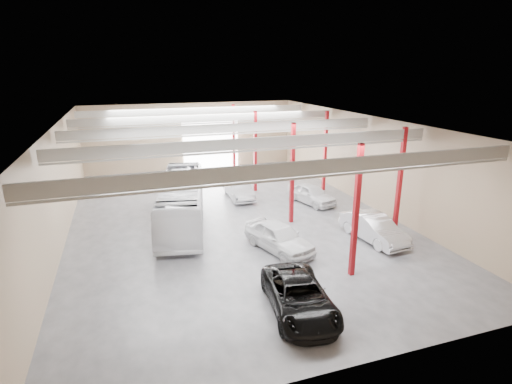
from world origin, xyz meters
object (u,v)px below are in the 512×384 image
car_row_b (239,189)px  car_row_c (183,177)px  car_row_a (279,237)px  black_sedan (299,296)px  car_right_far (311,194)px  car_right_near (374,228)px  coach_bus (182,201)px

car_row_b → car_row_c: car_row_b is taller
car_row_c → car_row_a: bearing=-64.6°
black_sedan → car_row_a: bearing=84.2°
car_row_b → car_right_far: 6.07m
car_row_a → black_sedan: bearing=-120.7°
car_row_b → black_sedan: bearing=-96.0°
car_row_a → car_right_far: car_row_a is taller
car_right_near → car_right_far: 7.90m
car_row_b → car_right_near: car_right_near is taller
car_right_far → car_row_a: bearing=-143.1°
black_sedan → car_row_b: size_ratio=1.15×
car_row_b → car_right_near: (5.65, -11.06, 0.03)m
car_right_far → car_right_near: bearing=-101.6°
coach_bus → black_sedan: bearing=-64.1°
car_row_b → car_right_near: 12.42m
car_right_far → car_row_b: bearing=133.4°
car_row_a → car_right_far: (5.72, 7.31, -0.07)m
black_sedan → car_row_c: 22.22m
car_right_near → car_row_a: bearing=169.1°
black_sedan → car_right_far: (7.22, 13.51, 0.01)m
car_right_near → car_row_b: bearing=111.4°
car_row_a → car_row_b: car_row_a is taller
car_row_b → car_right_near: bearing=-61.9°
car_right_near → car_right_far: car_right_near is taller
car_row_b → car_row_c: bearing=126.0°
coach_bus → car_right_near: 12.92m
black_sedan → car_right_near: 9.54m
coach_bus → black_sedan: (3.27, -12.41, -0.88)m
coach_bus → car_right_far: size_ratio=2.58×
black_sedan → car_right_near: car_right_near is taller
black_sedan → car_row_c: bearing=102.4°
car_row_b → coach_bus: bearing=-140.1°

